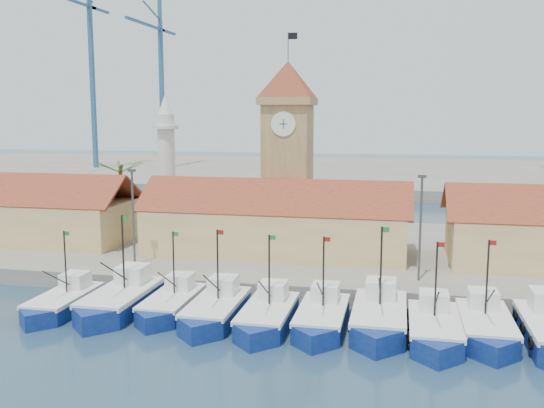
% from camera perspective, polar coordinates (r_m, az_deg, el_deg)
% --- Properties ---
extents(ground, '(400.00, 400.00, 0.00)m').
position_cam_1_polar(ground, '(44.27, -4.88, -12.12)').
color(ground, '#1B3748').
rests_on(ground, ground).
extents(quay, '(140.00, 32.00, 1.50)m').
position_cam_1_polar(quay, '(66.44, 1.13, -4.39)').
color(quay, gray).
rests_on(quay, ground).
extents(terminal, '(240.00, 80.00, 2.00)m').
position_cam_1_polar(terminal, '(150.81, 7.33, 2.88)').
color(terminal, gray).
rests_on(terminal, ground).
extents(boat_0, '(3.26, 8.94, 6.76)m').
position_cam_1_polar(boat_0, '(51.23, -19.17, -8.86)').
color(boat_0, navy).
rests_on(boat_0, ground).
extents(boat_1, '(3.89, 10.65, 8.05)m').
position_cam_1_polar(boat_1, '(49.95, -14.17, -8.92)').
color(boat_1, navy).
rests_on(boat_1, ground).
extents(boat_2, '(3.28, 8.99, 6.81)m').
position_cam_1_polar(boat_2, '(48.69, -9.51, -9.39)').
color(boat_2, navy).
rests_on(boat_2, ground).
extents(boat_3, '(3.52, 9.65, 7.30)m').
position_cam_1_polar(boat_3, '(46.59, -5.41, -10.07)').
color(boat_3, navy).
rests_on(boat_3, ground).
extents(boat_4, '(3.46, 9.47, 7.17)m').
position_cam_1_polar(boat_4, '(45.18, -0.51, -10.66)').
color(boat_4, navy).
rests_on(boat_4, ground).
extents(boat_5, '(3.42, 9.38, 7.10)m').
position_cam_1_polar(boat_5, '(44.96, 4.67, -10.79)').
color(boat_5, navy).
rests_on(boat_5, ground).
extents(boat_6, '(3.82, 10.47, 7.92)m').
position_cam_1_polar(boat_6, '(45.22, 10.05, -10.67)').
color(boat_6, navy).
rests_on(boat_6, ground).
extents(boat_7, '(3.48, 9.55, 7.22)m').
position_cam_1_polar(boat_7, '(44.08, 15.06, -11.45)').
color(boat_7, navy).
rests_on(boat_7, ground).
extents(boat_8, '(3.51, 9.62, 7.28)m').
position_cam_1_polar(boat_8, '(45.50, 19.52, -11.01)').
color(boat_8, navy).
rests_on(boat_8, ground).
extents(hall_left, '(31.20, 10.13, 7.61)m').
position_cam_1_polar(hall_left, '(75.10, -24.23, -1.13)').
color(hall_left, '#E7C77E').
rests_on(hall_left, quay).
extents(hall_center, '(27.04, 10.13, 7.61)m').
position_cam_1_polar(hall_center, '(61.93, 0.44, -2.28)').
color(hall_center, '#E7C77E').
rests_on(hall_center, quay).
extents(clock_tower, '(5.80, 5.80, 22.70)m').
position_cam_1_polar(clock_tower, '(66.82, 1.49, 5.40)').
color(clock_tower, tan).
rests_on(clock_tower, quay).
extents(minaret, '(3.00, 3.00, 16.30)m').
position_cam_1_polar(minaret, '(73.10, -9.89, 3.79)').
color(minaret, silver).
rests_on(minaret, quay).
extents(palm_tree, '(5.60, 5.03, 8.39)m').
position_cam_1_polar(palm_tree, '(73.67, -14.01, 0.97)').
color(palm_tree, brown).
rests_on(palm_tree, quay).
extents(lamp_posts, '(80.70, 0.25, 9.03)m').
position_cam_1_polar(lamp_posts, '(53.69, -0.74, -1.25)').
color(lamp_posts, '#3F3F44').
rests_on(lamp_posts, quay).
extents(crane_blue_far, '(1.00, 36.66, 47.72)m').
position_cam_1_polar(crane_blue_far, '(159.72, -16.95, 12.89)').
color(crane_blue_far, '#2B5683').
rests_on(crane_blue_far, terminal).
extents(crane_blue_near, '(1.00, 29.58, 42.61)m').
position_cam_1_polar(crane_blue_near, '(158.80, -10.51, 11.90)').
color(crane_blue_near, '#2B5683').
rests_on(crane_blue_near, terminal).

